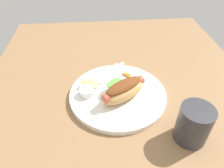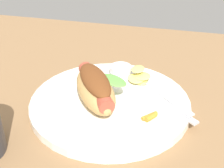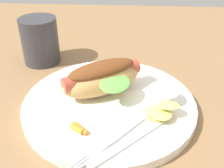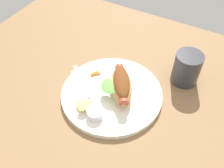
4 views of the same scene
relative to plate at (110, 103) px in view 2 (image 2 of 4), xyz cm
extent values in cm
cube|color=olive|center=(-3.15, -1.41, -1.70)|extent=(120.00, 90.00, 1.80)
cylinder|color=white|center=(0.00, 0.00, 0.00)|extent=(29.69, 29.69, 1.60)
ellipsoid|color=tan|center=(-2.39, -1.53, 3.41)|extent=(12.95, 15.58, 5.23)
cylinder|color=#B24733|center=(-2.39, -1.53, 4.33)|extent=(9.97, 13.47, 2.68)
ellipsoid|color=brown|center=(-2.39, -1.53, 5.53)|extent=(10.50, 12.92, 2.41)
ellipsoid|color=#6BB74C|center=(0.28, 1.03, 4.46)|extent=(7.45, 7.22, 1.49)
cylinder|color=white|center=(-0.10, 9.44, 1.91)|extent=(4.45, 4.45, 2.23)
cube|color=silver|center=(8.98, 1.83, 1.00)|extent=(9.47, 8.13, 0.40)
cube|color=silver|center=(14.27, -3.14, 1.00)|extent=(2.66, 2.27, 0.40)
cube|color=silver|center=(14.56, -2.79, 1.00)|extent=(2.66, 2.27, 0.40)
cube|color=silver|center=(14.85, -2.45, 1.00)|extent=(2.66, 2.27, 0.40)
cube|color=silver|center=(10.12, 3.22, 0.98)|extent=(10.58, 10.87, 0.36)
ellipsoid|color=#DCCE68|center=(4.62, 7.79, 1.05)|extent=(4.12, 4.23, 0.50)
ellipsoid|color=#DCCE68|center=(3.53, 7.67, 1.56)|extent=(4.22, 4.57, 0.92)
ellipsoid|color=#DCCE68|center=(4.65, 8.43, 1.84)|extent=(3.82, 3.75, 0.72)
ellipsoid|color=#DCCE68|center=(3.54, 9.54, 2.76)|extent=(2.81, 3.59, 0.66)
cylinder|color=orange|center=(7.90, -3.77, 1.19)|extent=(2.68, 2.80, 0.77)
cylinder|color=orange|center=(8.17, -4.16, 1.26)|extent=(2.06, 2.42, 0.93)
camera|label=1|loc=(-47.26, 6.02, 44.51)|focal=33.66mm
camera|label=2|loc=(11.90, -46.10, 32.69)|focal=49.28mm
camera|label=3|loc=(37.59, 2.76, 27.94)|focal=42.98mm
camera|label=4|loc=(-23.13, 41.71, 56.90)|focal=40.19mm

